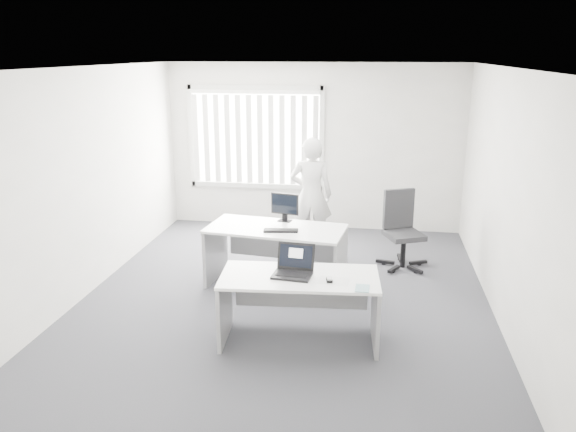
% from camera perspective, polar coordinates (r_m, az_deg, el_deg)
% --- Properties ---
extents(ground, '(6.00, 6.00, 0.00)m').
position_cam_1_polar(ground, '(7.14, -0.25, -8.20)').
color(ground, '#44444A').
rests_on(ground, ground).
extents(wall_back, '(5.00, 0.02, 2.80)m').
position_cam_1_polar(wall_back, '(9.59, 2.62, 6.97)').
color(wall_back, beige).
rests_on(wall_back, ground).
extents(wall_front, '(5.00, 0.02, 2.80)m').
position_cam_1_polar(wall_front, '(3.89, -7.39, -7.59)').
color(wall_front, beige).
rests_on(wall_front, ground).
extents(wall_left, '(0.02, 6.00, 2.80)m').
position_cam_1_polar(wall_left, '(7.48, -19.55, 3.33)').
color(wall_left, beige).
rests_on(wall_left, ground).
extents(wall_right, '(0.02, 6.00, 2.80)m').
position_cam_1_polar(wall_right, '(6.76, 21.18, 1.82)').
color(wall_right, beige).
rests_on(wall_right, ground).
extents(ceiling, '(5.00, 6.00, 0.02)m').
position_cam_1_polar(ceiling, '(6.49, -0.28, 14.89)').
color(ceiling, white).
rests_on(ceiling, wall_back).
extents(window, '(2.32, 0.06, 1.76)m').
position_cam_1_polar(window, '(9.69, -3.34, 7.96)').
color(window, beige).
rests_on(window, wall_back).
extents(blinds, '(2.20, 0.10, 1.50)m').
position_cam_1_polar(blinds, '(9.64, -3.41, 7.73)').
color(blinds, white).
rests_on(blinds, wall_back).
extents(desk_near, '(1.69, 0.89, 0.75)m').
position_cam_1_polar(desk_near, '(5.91, 1.17, -7.95)').
color(desk_near, white).
rests_on(desk_near, ground).
extents(desk_far, '(1.84, 1.03, 0.80)m').
position_cam_1_polar(desk_far, '(7.27, -1.23, -2.84)').
color(desk_far, white).
rests_on(desk_far, ground).
extents(office_chair, '(0.82, 0.82, 1.10)m').
position_cam_1_polar(office_chair, '(8.17, 11.49, -2.72)').
color(office_chair, black).
rests_on(office_chair, ground).
extents(person, '(0.66, 0.46, 1.76)m').
position_cam_1_polar(person, '(8.51, 2.37, 2.16)').
color(person, silver).
rests_on(person, ground).
extents(laptop, '(0.43, 0.39, 0.31)m').
position_cam_1_polar(laptop, '(5.75, 0.41, -4.75)').
color(laptop, black).
rests_on(laptop, desk_near).
extents(paper_sheet, '(0.33, 0.24, 0.00)m').
position_cam_1_polar(paper_sheet, '(5.72, 4.71, -6.57)').
color(paper_sheet, silver).
rests_on(paper_sheet, desk_near).
extents(mouse, '(0.07, 0.11, 0.04)m').
position_cam_1_polar(mouse, '(5.69, 4.23, -6.46)').
color(mouse, silver).
rests_on(mouse, paper_sheet).
extents(booklet, '(0.14, 0.19, 0.01)m').
position_cam_1_polar(booklet, '(5.56, 7.56, -7.29)').
color(booklet, silver).
rests_on(booklet, desk_near).
extents(keyboard, '(0.45, 0.20, 0.02)m').
position_cam_1_polar(keyboard, '(7.04, -0.73, -1.49)').
color(keyboard, black).
rests_on(keyboard, desk_far).
extents(monitor, '(0.39, 0.19, 0.38)m').
position_cam_1_polar(monitor, '(7.42, -0.33, 0.89)').
color(monitor, black).
rests_on(monitor, desk_far).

